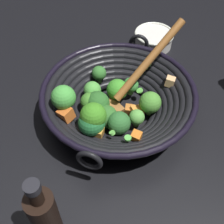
% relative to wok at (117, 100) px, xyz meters
% --- Properties ---
extents(ground_plane, '(4.00, 4.00, 0.00)m').
position_rel_wok_xyz_m(ground_plane, '(0.00, 0.00, -0.06)').
color(ground_plane, black).
extents(wok, '(0.36, 0.39, 0.20)m').
position_rel_wok_xyz_m(wok, '(0.00, 0.00, 0.00)').
color(wok, black).
rests_on(wok, ground).
extents(soy_sauce_bottle, '(0.05, 0.05, 0.19)m').
position_rel_wok_xyz_m(soy_sauce_bottle, '(-0.15, -0.28, 0.02)').
color(soy_sauce_bottle, black).
rests_on(soy_sauce_bottle, ground).
extents(prep_bowl, '(0.12, 0.12, 0.05)m').
position_rel_wok_xyz_m(prep_bowl, '(0.14, 0.28, -0.03)').
color(prep_bowl, silver).
rests_on(prep_bowl, ground).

